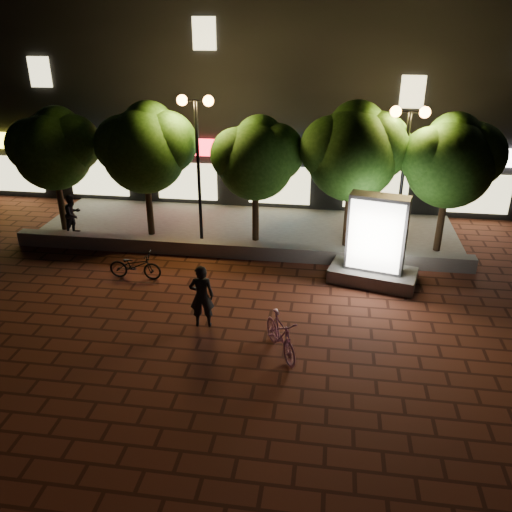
% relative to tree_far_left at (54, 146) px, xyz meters
% --- Properties ---
extents(ground, '(80.00, 80.00, 0.00)m').
position_rel_tree_far_left_xyz_m(ground, '(6.95, -5.46, -3.29)').
color(ground, '#57281B').
rests_on(ground, ground).
extents(retaining_wall, '(16.00, 0.45, 0.50)m').
position_rel_tree_far_left_xyz_m(retaining_wall, '(6.95, -1.46, -3.04)').
color(retaining_wall, slate).
rests_on(retaining_wall, ground).
extents(sidewalk, '(16.00, 5.00, 0.08)m').
position_rel_tree_far_left_xyz_m(sidewalk, '(6.95, 1.04, -3.25)').
color(sidewalk, slate).
rests_on(sidewalk, ground).
extents(building_block, '(28.00, 8.12, 11.30)m').
position_rel_tree_far_left_xyz_m(building_block, '(6.94, 7.53, 1.70)').
color(building_block, black).
rests_on(building_block, ground).
extents(tree_far_left, '(3.36, 2.80, 4.63)m').
position_rel_tree_far_left_xyz_m(tree_far_left, '(0.00, 0.00, 0.00)').
color(tree_far_left, black).
rests_on(tree_far_left, sidewalk).
extents(tree_left, '(3.60, 3.00, 4.89)m').
position_rel_tree_far_left_xyz_m(tree_left, '(3.50, 0.00, 0.15)').
color(tree_left, black).
rests_on(tree_left, sidewalk).
extents(tree_mid, '(3.24, 2.70, 4.50)m').
position_rel_tree_far_left_xyz_m(tree_mid, '(7.50, -0.00, -0.08)').
color(tree_mid, black).
rests_on(tree_mid, sidewalk).
extents(tree_right, '(3.72, 3.10, 5.07)m').
position_rel_tree_far_left_xyz_m(tree_right, '(10.80, 0.00, 0.27)').
color(tree_right, black).
rests_on(tree_right, sidewalk).
extents(tree_far_right, '(3.48, 2.90, 4.76)m').
position_rel_tree_far_left_xyz_m(tree_far_right, '(14.00, 0.00, 0.08)').
color(tree_far_right, black).
rests_on(tree_far_right, sidewalk).
extents(street_lamp_left, '(1.26, 0.36, 5.18)m').
position_rel_tree_far_left_xyz_m(street_lamp_left, '(5.45, -0.26, 0.74)').
color(street_lamp_left, black).
rests_on(street_lamp_left, sidewalk).
extents(street_lamp_right, '(1.26, 0.36, 4.98)m').
position_rel_tree_far_left_xyz_m(street_lamp_right, '(12.45, -0.26, 0.60)').
color(street_lamp_right, black).
rests_on(street_lamp_right, sidewalk).
extents(ad_kiosk, '(2.88, 1.90, 2.87)m').
position_rel_tree_far_left_xyz_m(ad_kiosk, '(11.56, -2.69, -2.14)').
color(ad_kiosk, slate).
rests_on(ad_kiosk, ground).
extents(scooter_pink, '(1.31, 1.84, 1.09)m').
position_rel_tree_far_left_xyz_m(scooter_pink, '(9.08, -6.96, -2.75)').
color(scooter_pink, '#BB73A6').
rests_on(scooter_pink, ground).
extents(rider, '(0.72, 0.54, 1.80)m').
position_rel_tree_far_left_xyz_m(rider, '(6.86, -5.96, -2.39)').
color(rider, black).
rests_on(rider, ground).
extents(scooter_parked, '(1.70, 0.60, 0.89)m').
position_rel_tree_far_left_xyz_m(scooter_parked, '(4.08, -3.54, -2.85)').
color(scooter_parked, black).
rests_on(scooter_parked, ground).
extents(pedestrian, '(0.77, 0.88, 1.53)m').
position_rel_tree_far_left_xyz_m(pedestrian, '(0.55, -0.43, -2.45)').
color(pedestrian, black).
rests_on(pedestrian, sidewalk).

